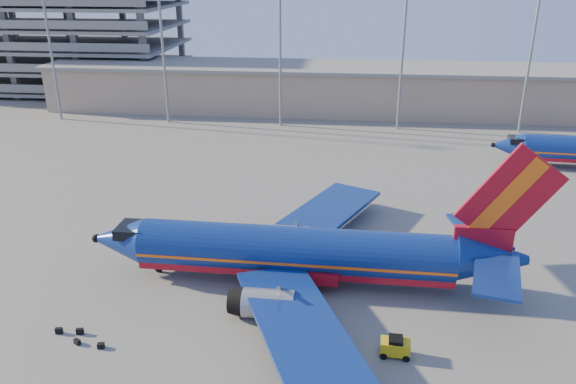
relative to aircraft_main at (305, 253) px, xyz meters
name	(u,v)px	position (x,y,z in m)	size (l,w,h in m)	color
ground	(275,250)	(-3.40, 5.58, -2.84)	(220.00, 220.00, 0.00)	slate
terminal_building	(367,89)	(6.60, 63.58, 1.48)	(122.00, 16.00, 8.50)	gray
parking_garage	(41,34)	(-65.40, 79.63, 8.89)	(62.00, 32.00, 21.40)	slate
light_mast_row	(342,21)	(1.60, 51.58, 14.72)	(101.60, 1.60, 28.65)	gray
aircraft_main	(305,253)	(0.00, 0.00, 0.00)	(39.21, 37.74, 13.28)	navy
baggage_tug	(395,346)	(7.13, -9.36, -2.06)	(2.16, 1.38, 1.50)	gold
luggage_pile	(79,337)	(-15.95, -10.01, -2.62)	(4.38, 1.81, 0.49)	black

